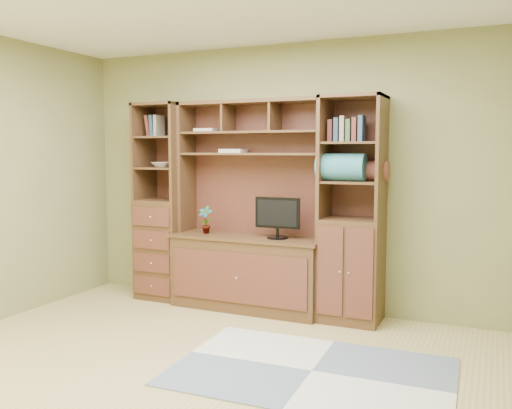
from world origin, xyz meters
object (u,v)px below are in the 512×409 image
at_px(center_hutch, 248,206).
at_px(monitor, 278,210).
at_px(left_tower, 164,202).
at_px(right_tower, 352,210).

bearing_deg(center_hutch, monitor, -6.08).
bearing_deg(monitor, center_hutch, 172.55).
xyz_separation_m(left_tower, monitor, (1.33, -0.07, -0.02)).
distance_m(center_hutch, monitor, 0.33).
height_order(center_hutch, left_tower, same).
relative_size(center_hutch, left_tower, 1.00).
distance_m(center_hutch, left_tower, 1.00).
bearing_deg(monitor, left_tower, 175.40).
distance_m(left_tower, right_tower, 2.02).
bearing_deg(center_hutch, right_tower, 2.23).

